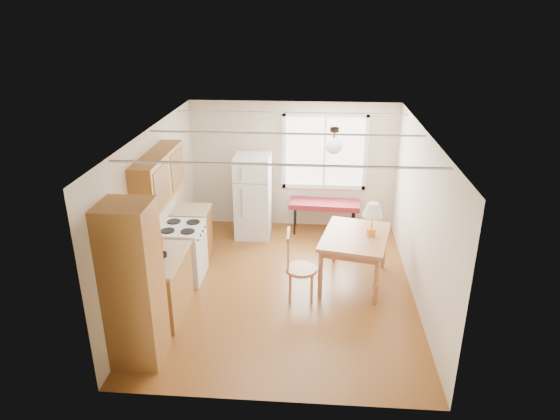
# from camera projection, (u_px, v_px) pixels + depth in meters

# --- Properties ---
(room_shell) EXTENTS (4.60, 5.60, 2.62)m
(room_shell) POSITION_uv_depth(u_px,v_px,m) (285.00, 214.00, 7.48)
(room_shell) COLOR #582F12
(room_shell) RESTS_ON ground
(kitchen_run) EXTENTS (0.65, 3.40, 2.20)m
(kitchen_run) POSITION_uv_depth(u_px,v_px,m) (163.00, 254.00, 7.17)
(kitchen_run) COLOR brown
(kitchen_run) RESTS_ON ground
(window_unit) EXTENTS (1.64, 0.05, 1.51)m
(window_unit) POSITION_uv_depth(u_px,v_px,m) (325.00, 152.00, 9.61)
(window_unit) COLOR white
(window_unit) RESTS_ON room_shell
(pendant_light) EXTENTS (0.26, 0.26, 0.40)m
(pendant_light) POSITION_uv_depth(u_px,v_px,m) (334.00, 144.00, 7.43)
(pendant_light) COLOR black
(pendant_light) RESTS_ON room_shell
(refrigerator) EXTENTS (0.66, 0.69, 1.59)m
(refrigerator) POSITION_uv_depth(u_px,v_px,m) (253.00, 197.00, 9.46)
(refrigerator) COLOR silver
(refrigerator) RESTS_ON ground
(bench) EXTENTS (1.38, 0.58, 0.63)m
(bench) POSITION_uv_depth(u_px,v_px,m) (324.00, 205.00, 9.70)
(bench) COLOR maroon
(bench) RESTS_ON ground
(dining_table) EXTENTS (1.24, 1.49, 0.82)m
(dining_table) POSITION_uv_depth(u_px,v_px,m) (355.00, 241.00, 7.86)
(dining_table) COLOR #975A3A
(dining_table) RESTS_ON ground
(chair) EXTENTS (0.48, 0.48, 1.09)m
(chair) POSITION_uv_depth(u_px,v_px,m) (294.00, 261.00, 7.42)
(chair) COLOR #975A3A
(chair) RESTS_ON ground
(table_lamp) EXTENTS (0.31, 0.31, 0.54)m
(table_lamp) POSITION_uv_depth(u_px,v_px,m) (373.00, 212.00, 7.66)
(table_lamp) COLOR gold
(table_lamp) RESTS_ON dining_table
(coffee_maker) EXTENTS (0.24, 0.28, 0.36)m
(coffee_maker) POSITION_uv_depth(u_px,v_px,m) (156.00, 251.00, 6.84)
(coffee_maker) COLOR black
(coffee_maker) RESTS_ON kitchen_run
(kettle) EXTENTS (0.11, 0.11, 0.21)m
(kettle) POSITION_uv_depth(u_px,v_px,m) (159.00, 241.00, 7.25)
(kettle) COLOR red
(kettle) RESTS_ON kitchen_run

